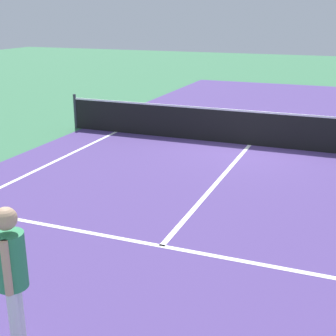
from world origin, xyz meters
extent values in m
plane|color=#38724C|center=(0.00, 0.00, 0.00)|extent=(60.00, 60.00, 0.00)
cube|color=#4C387A|center=(0.00, 0.00, 0.00)|extent=(10.62, 24.40, 0.00)
cube|color=white|center=(0.00, -6.40, 0.00)|extent=(8.22, 0.10, 0.01)
cube|color=white|center=(0.00, -3.20, 0.00)|extent=(0.10, 6.40, 0.01)
cylinder|color=#33383D|center=(-5.52, 0.00, 0.54)|extent=(0.09, 0.09, 1.07)
cube|color=black|center=(0.00, 0.00, 0.46)|extent=(11.05, 0.02, 0.91)
cube|color=white|center=(0.00, 0.00, 0.94)|extent=(11.05, 0.03, 0.05)
cylinder|color=white|center=(-0.40, -9.35, 0.42)|extent=(0.11, 0.11, 0.84)
cylinder|color=white|center=(-0.50, -9.15, 0.42)|extent=(0.11, 0.11, 0.84)
cylinder|color=#338C59|center=(-0.45, -9.25, 1.13)|extent=(0.32, 0.32, 0.59)
sphere|color=tan|center=(-0.45, -9.25, 1.59)|extent=(0.23, 0.23, 0.23)
cylinder|color=tan|center=(-0.37, -9.40, 1.14)|extent=(0.08, 0.08, 0.57)
camera|label=1|loc=(2.55, -12.59, 3.48)|focal=51.07mm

